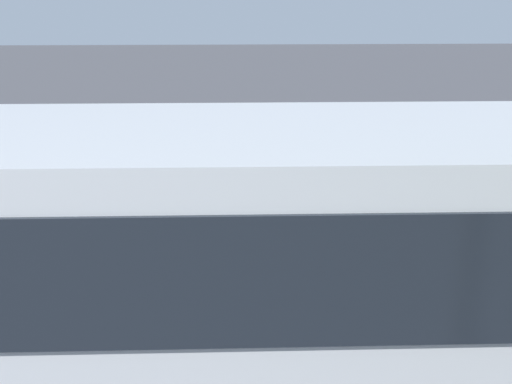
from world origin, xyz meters
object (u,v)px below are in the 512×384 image
object	(u,v)px
tour_bus	(319,299)
traffic_cone	(305,185)
spectator_left	(381,242)
spectator_right	(246,245)
spectator_centre	(301,244)
spectator_far_left	(433,239)
spectator_far_right	(178,245)
stunt_motorcycle	(187,158)

from	to	relation	value
tour_bus	traffic_cone	bearing A→B (deg)	-95.48
spectator_left	spectator_right	xyz separation A→B (m)	(1.84, 0.07, 0.01)
spectator_left	spectator_centre	xyz separation A→B (m)	(1.09, -0.01, -0.02)
spectator_left	spectator_right	bearing A→B (deg)	2.30
spectator_far_left	traffic_cone	bearing A→B (deg)	-76.85
tour_bus	spectator_centre	world-z (taller)	tour_bus
spectator_far_left	spectator_left	distance (m)	0.74
spectator_far_left	spectator_far_right	bearing A→B (deg)	1.21
tour_bus	spectator_far_left	xyz separation A→B (m)	(-1.97, -2.94, -0.60)
spectator_far_right	spectator_far_left	bearing A→B (deg)	-178.79
tour_bus	spectator_far_left	distance (m)	3.59
spectator_far_right	spectator_right	bearing A→B (deg)	175.98
spectator_centre	traffic_cone	bearing A→B (deg)	-96.93
spectator_far_left	traffic_cone	size ratio (longest dim) A/B	2.79
spectator_left	spectator_right	distance (m)	1.84
spectator_far_right	traffic_cone	xyz separation A→B (m)	(-2.29, -5.20, -0.74)
tour_bus	traffic_cone	xyz separation A→B (m)	(-0.77, -8.06, -1.34)
spectator_far_left	spectator_centre	distance (m)	1.83
spectator_far_left	stunt_motorcycle	bearing A→B (deg)	-52.60
spectator_far_left	stunt_motorcycle	xyz separation A→B (m)	(3.65, -4.77, -0.04)
spectator_far_left	stunt_motorcycle	distance (m)	6.01
spectator_far_left	tour_bus	bearing A→B (deg)	56.16
tour_bus	traffic_cone	size ratio (longest dim) A/B	15.84
stunt_motorcycle	tour_bus	bearing A→B (deg)	102.28
spectator_right	traffic_cone	bearing A→B (deg)	-104.66
spectator_left	stunt_motorcycle	world-z (taller)	spectator_left
traffic_cone	spectator_far_right	bearing A→B (deg)	66.23
spectator_far_left	traffic_cone	xyz separation A→B (m)	(1.20, -5.12, -0.74)
spectator_centre	traffic_cone	xyz separation A→B (m)	(-0.63, -5.18, -0.73)
spectator_centre	stunt_motorcycle	world-z (taller)	spectator_centre
spectator_far_left	spectator_right	world-z (taller)	spectator_right
spectator_centre	spectator_far_right	size ratio (longest dim) A/B	0.99
tour_bus	spectator_centre	distance (m)	2.95
spectator_far_left	spectator_left	xyz separation A→B (m)	(0.74, 0.06, 0.00)
spectator_centre	spectator_far_right	xyz separation A→B (m)	(1.66, 0.02, 0.02)
spectator_left	tour_bus	bearing A→B (deg)	66.76
spectator_left	traffic_cone	size ratio (longest dim) A/B	2.79
spectator_right	spectator_far_right	xyz separation A→B (m)	(0.91, -0.06, -0.01)
spectator_centre	traffic_cone	world-z (taller)	spectator_centre
tour_bus	traffic_cone	world-z (taller)	tour_bus
spectator_far_left	spectator_right	bearing A→B (deg)	3.06
stunt_motorcycle	spectator_centre	bearing A→B (deg)	110.68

